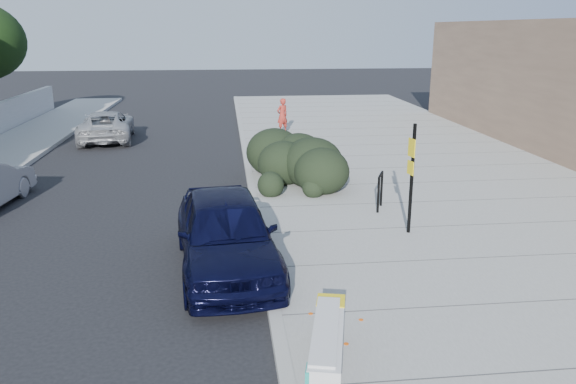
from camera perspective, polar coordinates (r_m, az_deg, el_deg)
name	(u,v)px	position (r m, az deg, el deg)	size (l,w,h in m)	color
ground	(267,274)	(11.53, -2.18, -8.35)	(120.00, 120.00, 0.00)	black
sidewalk_near	(441,193)	(17.36, 15.29, -0.12)	(11.20, 50.00, 0.15)	gray
curb_near	(254,199)	(16.17, -3.51, -0.72)	(0.22, 50.00, 0.17)	#9E9E99
bench	(328,336)	(8.14, 4.06, -14.37)	(0.92, 2.15, 0.64)	gray
bike_rack	(380,188)	(15.08, 9.35, 0.44)	(0.31, 0.63, 0.99)	black
sign_post	(411,172)	(13.22, 12.44, 1.98)	(0.12, 0.30, 2.60)	black
hedge	(297,153)	(18.01, 0.89, 4.01)	(2.21, 4.42, 1.66)	black
sedan_navy	(226,232)	(11.50, -6.33, -4.10)	(1.92, 4.78, 1.63)	black
suv_silver	(107,126)	(26.35, -17.94, 6.43)	(2.18, 4.73, 1.31)	#9E9FA3
pedestrian	(282,116)	(26.11, -0.58, 7.77)	(0.58, 0.38, 1.59)	maroon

